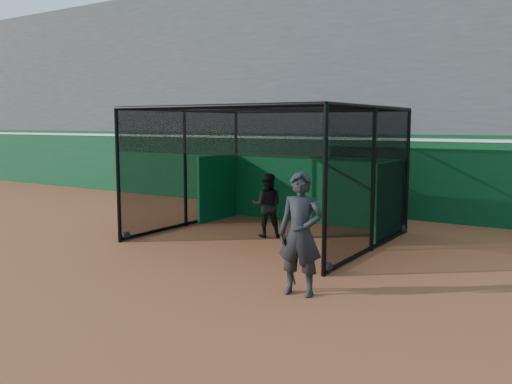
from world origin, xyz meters
The scene contains 6 objects.
ground centered at (0.00, 0.00, 0.00)m, with size 120.00×120.00×0.00m, color brown.
outfield_wall centered at (0.00, 8.50, 1.29)m, with size 50.00×0.50×2.50m.
grandstand centered at (0.00, 12.27, 4.48)m, with size 50.00×7.85×8.95m.
batting_cage centered at (-0.25, 3.96, 1.58)m, with size 5.45×4.94×3.16m.
batter centered at (-0.31, 3.96, 0.80)m, with size 0.78×0.60×1.59m, color black.
on_deck_player centered at (2.58, 0.32, 1.02)m, with size 0.82×0.61×2.04m.
Camera 1 is at (6.68, -7.36, 2.81)m, focal length 38.00 mm.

